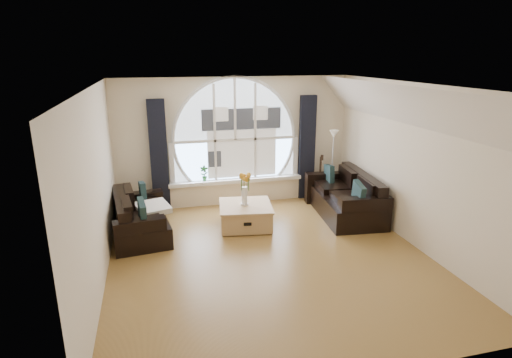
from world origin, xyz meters
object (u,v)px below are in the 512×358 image
(potted_plant, at_px, (204,173))
(coffee_chest, at_px, (246,215))
(sofa_left, at_px, (141,214))
(vase_flowers, at_px, (244,185))
(sofa_right, at_px, (344,196))
(guitar, at_px, (319,177))
(floor_lamp, at_px, (332,167))

(potted_plant, bearing_deg, coffee_chest, -66.01)
(sofa_left, height_order, vase_flowers, vase_flowers)
(sofa_right, distance_m, potted_plant, 2.95)
(sofa_left, xyz_separation_m, vase_flowers, (1.89, -0.08, 0.42))
(vase_flowers, relative_size, guitar, 0.66)
(sofa_right, bearing_deg, vase_flowers, -172.53)
(vase_flowers, xyz_separation_m, potted_plant, (-0.58, 1.32, -0.10))
(sofa_right, distance_m, floor_lamp, 0.91)
(guitar, bearing_deg, potted_plant, -163.72)
(sofa_right, distance_m, guitar, 1.01)
(vase_flowers, bearing_deg, potted_plant, 113.60)
(guitar, height_order, potted_plant, guitar)
(guitar, relative_size, potted_plant, 3.16)
(sofa_left, xyz_separation_m, potted_plant, (1.31, 1.25, 0.32))
(potted_plant, bearing_deg, guitar, -6.06)
(coffee_chest, height_order, vase_flowers, vase_flowers)
(coffee_chest, height_order, floor_lamp, floor_lamp)
(sofa_left, relative_size, vase_flowers, 2.38)
(vase_flowers, xyz_separation_m, floor_lamp, (2.15, 0.87, -0.02))
(sofa_left, height_order, sofa_right, sofa_right)
(vase_flowers, distance_m, guitar, 2.22)
(sofa_right, distance_m, vase_flowers, 2.11)
(guitar, bearing_deg, floor_lamp, -18.16)
(coffee_chest, distance_m, potted_plant, 1.54)
(floor_lamp, relative_size, guitar, 1.51)
(sofa_left, bearing_deg, guitar, 7.13)
(floor_lamp, height_order, potted_plant, floor_lamp)
(vase_flowers, bearing_deg, guitar, 28.72)
(sofa_right, xyz_separation_m, guitar, (-0.13, 1.00, 0.13))
(floor_lamp, height_order, guitar, floor_lamp)
(sofa_right, xyz_separation_m, vase_flowers, (-2.07, -0.06, 0.42))
(sofa_left, relative_size, potted_plant, 4.97)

